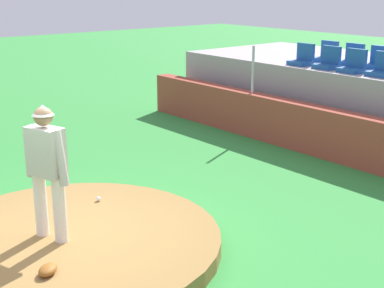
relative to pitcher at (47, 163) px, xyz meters
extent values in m
plane|color=#328C3A|center=(0.09, 0.20, -1.30)|extent=(60.00, 60.00, 0.00)
cylinder|color=olive|center=(0.09, 0.20, -1.18)|extent=(4.15, 4.15, 0.23)
cylinder|color=silver|center=(-0.17, -0.05, -0.62)|extent=(0.17, 0.17, 0.89)
cylinder|color=silver|center=(0.17, 0.05, -0.62)|extent=(0.17, 0.17, 0.89)
cube|color=#B7B2A8|center=(0.00, 0.00, 0.15)|extent=(0.56, 0.40, 0.65)
cylinder|color=#B7B2A8|center=(-0.25, -0.08, 0.11)|extent=(0.27, 0.18, 0.73)
cylinder|color=#B7B2A8|center=(0.25, 0.08, 0.11)|extent=(0.24, 0.17, 0.73)
sphere|color=#8C6647|center=(0.00, 0.00, 0.62)|extent=(0.25, 0.25, 0.25)
cone|color=#B7B2A8|center=(0.00, 0.00, 0.70)|extent=(0.35, 0.35, 0.14)
sphere|color=white|center=(-0.74, 1.15, -1.03)|extent=(0.07, 0.07, 0.07)
ellipsoid|color=brown|center=(0.86, -0.47, -1.01)|extent=(0.35, 0.36, 0.11)
cube|color=#984030|center=(0.09, 6.39, -0.78)|extent=(12.43, 0.40, 1.03)
cylinder|color=silver|center=(-2.57, 6.39, 0.28)|extent=(0.06, 0.06, 1.10)
cube|color=#1D5097|center=(-2.04, 7.42, 0.40)|extent=(0.48, 0.44, 0.10)
cube|color=#1D5097|center=(-2.04, 7.60, 0.65)|extent=(0.48, 0.08, 0.40)
cube|color=#1D5097|center=(-1.30, 7.42, 0.40)|extent=(0.48, 0.44, 0.10)
cube|color=#1D5097|center=(-1.30, 7.60, 0.65)|extent=(0.48, 0.08, 0.40)
cube|color=#1D5097|center=(-0.61, 7.41, 0.40)|extent=(0.48, 0.44, 0.10)
cube|color=#1D5097|center=(-0.61, 7.59, 0.65)|extent=(0.48, 0.08, 0.40)
cube|color=#1D5097|center=(0.07, 7.46, 0.40)|extent=(0.48, 0.44, 0.10)
cube|color=#1D5097|center=(-2.03, 8.32, 0.40)|extent=(0.48, 0.44, 0.10)
cube|color=#1D5097|center=(-2.03, 8.50, 0.65)|extent=(0.48, 0.08, 0.40)
cube|color=#1D5097|center=(-1.29, 8.31, 0.40)|extent=(0.48, 0.44, 0.10)
cube|color=#1D5097|center=(-1.29, 8.49, 0.65)|extent=(0.48, 0.08, 0.40)
cube|color=#1D5097|center=(-0.61, 8.32, 0.40)|extent=(0.48, 0.44, 0.10)
cube|color=#1D5097|center=(-0.61, 8.50, 0.65)|extent=(0.48, 0.08, 0.40)
camera|label=1|loc=(6.50, -2.89, 2.27)|focal=52.10mm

